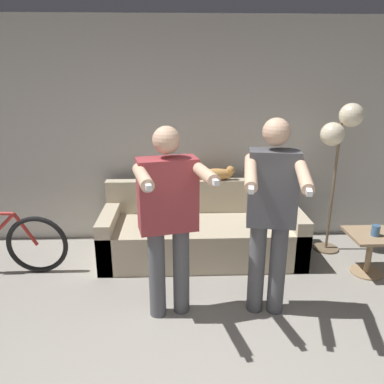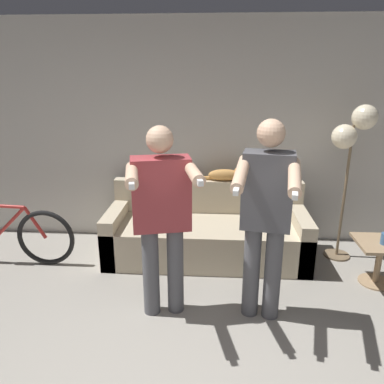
{
  "view_description": "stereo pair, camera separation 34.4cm",
  "coord_description": "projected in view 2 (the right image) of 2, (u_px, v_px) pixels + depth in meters",
  "views": [
    {
      "loc": [
        -0.14,
        -1.52,
        2.02
      ],
      "look_at": [
        -0.02,
        1.78,
        0.94
      ],
      "focal_mm": 35.0,
      "sensor_mm": 36.0,
      "label": 1
    },
    {
      "loc": [
        0.2,
        -1.52,
        2.02
      ],
      "look_at": [
        -0.02,
        1.78,
        0.94
      ],
      "focal_mm": 35.0,
      "sensor_mm": 36.0,
      "label": 2
    }
  ],
  "objects": [
    {
      "name": "wall_back",
      "position": [
        199.0,
        134.0,
        4.41
      ],
      "size": [
        10.0,
        0.05,
        2.6
      ],
      "color": "beige",
      "rests_on": "ground_plane"
    },
    {
      "name": "couch",
      "position": [
        207.0,
        234.0,
        4.2
      ],
      "size": [
        2.19,
        0.84,
        0.81
      ],
      "color": "beige",
      "rests_on": "ground_plane"
    },
    {
      "name": "person_left",
      "position": [
        162.0,
        211.0,
        2.99
      ],
      "size": [
        0.63,
        0.76,
        1.63
      ],
      "rotation": [
        0.0,
        0.0,
        0.22
      ],
      "color": "#56565B",
      "rests_on": "ground_plane"
    },
    {
      "name": "person_right",
      "position": [
        266.0,
        212.0,
        2.94
      ],
      "size": [
        0.54,
        0.72,
        1.68
      ],
      "rotation": [
        0.0,
        0.0,
        -0.17
      ],
      "color": "#56565B",
      "rests_on": "ground_plane"
    },
    {
      "name": "cat",
      "position": [
        225.0,
        175.0,
        4.29
      ],
      "size": [
        0.5,
        0.13,
        0.16
      ],
      "color": "tan",
      "rests_on": "couch"
    },
    {
      "name": "floor_lamp",
      "position": [
        353.0,
        136.0,
        3.85
      ],
      "size": [
        0.43,
        0.29,
        1.69
      ],
      "color": "#756047",
      "rests_on": "ground_plane"
    },
    {
      "name": "side_table",
      "position": [
        380.0,
        254.0,
        3.63
      ],
      "size": [
        0.46,
        0.46,
        0.44
      ],
      "color": "#A38460",
      "rests_on": "ground_plane"
    },
    {
      "name": "bicycle",
      "position": [
        5.0,
        235.0,
        4.02
      ],
      "size": [
        1.53,
        0.07,
        0.71
      ],
      "color": "black",
      "rests_on": "ground_plane"
    }
  ]
}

